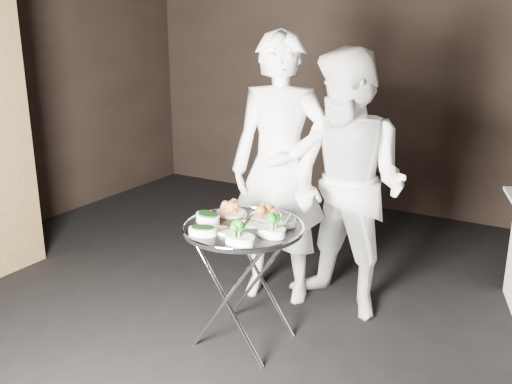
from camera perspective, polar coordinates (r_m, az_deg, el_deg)
The scene contains 16 objects.
floor at distance 3.44m, azimuth -4.90°, elevation -18.39°, with size 6.00×7.00×0.05m, color black.
wall_back at distance 6.05m, azimuth 14.73°, elevation 11.93°, with size 6.00×0.05×3.00m, color black.
tray_stand at distance 3.55m, azimuth -1.24°, elevation -8.73°, with size 0.52×0.44×0.76m.
serving_tray at distance 3.42m, azimuth -1.28°, elevation -3.58°, with size 0.74×0.74×0.04m.
potato_plate_a at distance 3.61m, azimuth -2.52°, elevation -1.77°, with size 0.19×0.19×0.07m.
potato_plate_b at distance 3.56m, azimuth 1.00°, elevation -2.04°, with size 0.20×0.20×0.07m.
greens_bowl at distance 3.41m, azimuth 3.07°, elevation -2.92°, with size 0.11×0.11×0.07m.
asparagus_plate_a at distance 3.42m, azimuth -0.98°, elevation -3.13°, with size 0.19×0.14×0.04m.
asparagus_plate_b at distance 3.30m, azimuth -3.07°, elevation -3.85°, with size 0.21×0.16×0.04m.
spinach_bowl_a at distance 3.48m, azimuth -4.84°, elevation -2.47°, with size 0.22×0.18×0.08m.
spinach_bowl_b at distance 3.28m, azimuth -5.36°, elevation -3.79°, with size 0.19×0.15×0.07m.
broccoli_bowl_a at distance 3.26m, azimuth 1.54°, elevation -3.76°, with size 0.21×0.17×0.08m.
broccoli_bowl_b at distance 3.15m, azimuth -1.62°, elevation -4.58°, with size 0.19×0.14×0.07m.
serving_utensils at distance 3.45m, azimuth -0.45°, elevation -2.41°, with size 0.57×0.42×0.01m.
waiter_left at distance 3.99m, azimuth 2.41°, elevation 2.25°, with size 0.70×0.46×1.91m, color white.
waiter_right at distance 3.83m, azimuth 9.13°, elevation 0.58°, with size 0.87×0.68×1.80m, color white.
Camera 1 is at (1.66, -2.28, 1.95)m, focal length 40.00 mm.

